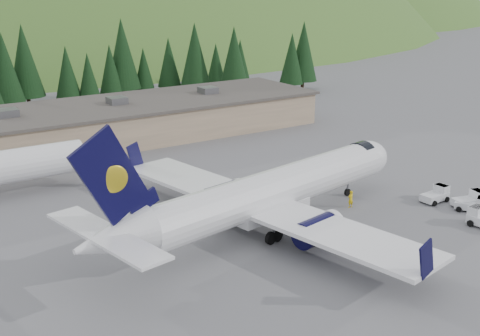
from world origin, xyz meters
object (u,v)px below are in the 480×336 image
baggage_tug_a (436,194)px  baggage_tug_d (474,205)px  baggage_tug_b (471,200)px  airliner (267,194)px  terminal_building (84,125)px  ramp_worker (351,199)px

baggage_tug_a → baggage_tug_d: baggage_tug_a is taller
baggage_tug_b → airliner: bearing=174.7°
baggage_tug_a → baggage_tug_b: baggage_tug_b is taller
baggage_tug_b → baggage_tug_d: size_ratio=1.05×
baggage_tug_a → terminal_building: (-22.78, 42.23, 1.89)m
terminal_building → airliner: bearing=-84.1°
baggage_tug_a → baggage_tug_d: size_ratio=0.95×
ramp_worker → airliner: bearing=-5.6°
airliner → baggage_tug_d: airliner is taller
terminal_building → ramp_worker: bearing=-70.0°
baggage_tug_a → ramp_worker: size_ratio=1.74×
baggage_tug_b → terminal_building: size_ratio=0.05×
baggage_tug_d → baggage_tug_b: bearing=107.4°
terminal_building → ramp_worker: terminal_building is taller
airliner → baggage_tug_a: size_ratio=12.08×
airliner → baggage_tug_b: bearing=-29.6°
baggage_tug_d → ramp_worker: (-9.51, 7.54, 0.19)m
baggage_tug_a → terminal_building: 48.02m
baggage_tug_d → ramp_worker: size_ratio=1.84×
airliner → baggage_tug_a: airliner is taller
baggage_tug_b → baggage_tug_d: baggage_tug_b is taller
baggage_tug_b → baggage_tug_a: bearing=131.6°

